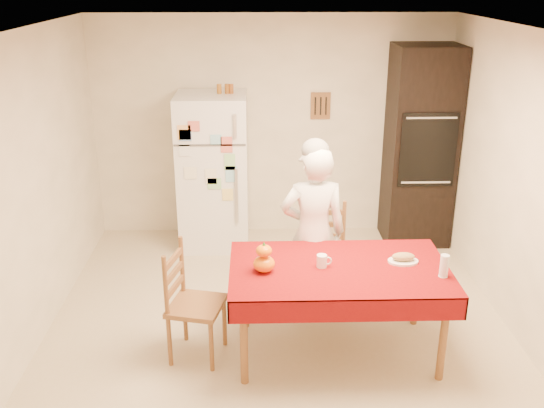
{
  "coord_description": "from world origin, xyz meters",
  "views": [
    {
      "loc": [
        -0.19,
        -4.47,
        2.9
      ],
      "look_at": [
        -0.05,
        0.2,
        1.11
      ],
      "focal_mm": 40.0,
      "sensor_mm": 36.0,
      "label": 1
    }
  ],
  "objects_px": {
    "oven_cabinet": "(420,147)",
    "dining_table": "(339,275)",
    "chair_left": "(188,299)",
    "wine_glass": "(444,266)",
    "refrigerator": "(213,172)",
    "seated_woman": "(313,233)",
    "coffee_mug": "(322,261)",
    "bread_plate": "(403,261)",
    "chair_far": "(324,250)",
    "pumpkin_lower": "(264,264)"
  },
  "relations": [
    {
      "from": "chair_left",
      "to": "refrigerator",
      "type": "bearing_deg",
      "value": 11.54
    },
    {
      "from": "chair_far",
      "to": "seated_woman",
      "type": "distance_m",
      "value": 0.4
    },
    {
      "from": "refrigerator",
      "to": "seated_woman",
      "type": "bearing_deg",
      "value": -58.59
    },
    {
      "from": "refrigerator",
      "to": "coffee_mug",
      "type": "relative_size",
      "value": 17.0
    },
    {
      "from": "seated_woman",
      "to": "refrigerator",
      "type": "bearing_deg",
      "value": -61.57
    },
    {
      "from": "dining_table",
      "to": "seated_woman",
      "type": "height_order",
      "value": "seated_woman"
    },
    {
      "from": "dining_table",
      "to": "seated_woman",
      "type": "xyz_separation_m",
      "value": [
        -0.15,
        0.59,
        0.09
      ]
    },
    {
      "from": "wine_glass",
      "to": "chair_left",
      "type": "bearing_deg",
      "value": 175.03
    },
    {
      "from": "refrigerator",
      "to": "dining_table",
      "type": "bearing_deg",
      "value": -62.92
    },
    {
      "from": "dining_table",
      "to": "bread_plate",
      "type": "relative_size",
      "value": 7.08
    },
    {
      "from": "chair_far",
      "to": "chair_left",
      "type": "bearing_deg",
      "value": -140.95
    },
    {
      "from": "seated_woman",
      "to": "wine_glass",
      "type": "xyz_separation_m",
      "value": [
        0.91,
        -0.77,
        0.06
      ]
    },
    {
      "from": "oven_cabinet",
      "to": "wine_glass",
      "type": "relative_size",
      "value": 12.5
    },
    {
      "from": "coffee_mug",
      "to": "wine_glass",
      "type": "relative_size",
      "value": 0.57
    },
    {
      "from": "chair_far",
      "to": "chair_left",
      "type": "distance_m",
      "value": 1.44
    },
    {
      "from": "dining_table",
      "to": "bread_plate",
      "type": "xyz_separation_m",
      "value": [
        0.51,
        0.07,
        0.08
      ]
    },
    {
      "from": "oven_cabinet",
      "to": "bread_plate",
      "type": "xyz_separation_m",
      "value": [
        -0.66,
        -2.14,
        -0.33
      ]
    },
    {
      "from": "refrigerator",
      "to": "chair_far",
      "type": "distance_m",
      "value": 1.74
    },
    {
      "from": "oven_cabinet",
      "to": "wine_glass",
      "type": "height_order",
      "value": "oven_cabinet"
    },
    {
      "from": "wine_glass",
      "to": "bread_plate",
      "type": "xyz_separation_m",
      "value": [
        -0.25,
        0.24,
        -0.08
      ]
    },
    {
      "from": "oven_cabinet",
      "to": "coffee_mug",
      "type": "relative_size",
      "value": 22.0
    },
    {
      "from": "chair_left",
      "to": "wine_glass",
      "type": "relative_size",
      "value": 5.4
    },
    {
      "from": "seated_woman",
      "to": "coffee_mug",
      "type": "height_order",
      "value": "seated_woman"
    },
    {
      "from": "seated_woman",
      "to": "bread_plate",
      "type": "bearing_deg",
      "value": 138.65
    },
    {
      "from": "chair_far",
      "to": "seated_woman",
      "type": "height_order",
      "value": "seated_woman"
    },
    {
      "from": "dining_table",
      "to": "pumpkin_lower",
      "type": "height_order",
      "value": "pumpkin_lower"
    },
    {
      "from": "seated_woman",
      "to": "pumpkin_lower",
      "type": "height_order",
      "value": "seated_woman"
    },
    {
      "from": "oven_cabinet",
      "to": "dining_table",
      "type": "xyz_separation_m",
      "value": [
        -1.18,
        -2.21,
        -0.41
      ]
    },
    {
      "from": "dining_table",
      "to": "bread_plate",
      "type": "height_order",
      "value": "bread_plate"
    },
    {
      "from": "dining_table",
      "to": "coffee_mug",
      "type": "bearing_deg",
      "value": 175.34
    },
    {
      "from": "refrigerator",
      "to": "bread_plate",
      "type": "xyz_separation_m",
      "value": [
        1.62,
        -2.09,
        -0.08
      ]
    },
    {
      "from": "refrigerator",
      "to": "bread_plate",
      "type": "relative_size",
      "value": 7.08
    },
    {
      "from": "oven_cabinet",
      "to": "coffee_mug",
      "type": "bearing_deg",
      "value": -120.87
    },
    {
      "from": "chair_far",
      "to": "bread_plate",
      "type": "height_order",
      "value": "chair_far"
    },
    {
      "from": "pumpkin_lower",
      "to": "wine_glass",
      "type": "bearing_deg",
      "value": -5.29
    },
    {
      "from": "wine_glass",
      "to": "bread_plate",
      "type": "bearing_deg",
      "value": 135.27
    },
    {
      "from": "oven_cabinet",
      "to": "coffee_mug",
      "type": "xyz_separation_m",
      "value": [
        -1.31,
        -2.2,
        -0.29
      ]
    },
    {
      "from": "oven_cabinet",
      "to": "dining_table",
      "type": "relative_size",
      "value": 1.29
    },
    {
      "from": "chair_left",
      "to": "wine_glass",
      "type": "bearing_deg",
      "value": -81.43
    },
    {
      "from": "wine_glass",
      "to": "bread_plate",
      "type": "relative_size",
      "value": 0.73
    },
    {
      "from": "oven_cabinet",
      "to": "seated_woman",
      "type": "height_order",
      "value": "oven_cabinet"
    },
    {
      "from": "dining_table",
      "to": "wine_glass",
      "type": "height_order",
      "value": "wine_glass"
    },
    {
      "from": "chair_left",
      "to": "bread_plate",
      "type": "distance_m",
      "value": 1.72
    },
    {
      "from": "chair_left",
      "to": "seated_woman",
      "type": "height_order",
      "value": "seated_woman"
    },
    {
      "from": "bread_plate",
      "to": "seated_woman",
      "type": "bearing_deg",
      "value": 141.62
    },
    {
      "from": "dining_table",
      "to": "chair_left",
      "type": "bearing_deg",
      "value": -179.73
    },
    {
      "from": "oven_cabinet",
      "to": "chair_left",
      "type": "distance_m",
      "value": 3.28
    },
    {
      "from": "chair_left",
      "to": "wine_glass",
      "type": "height_order",
      "value": "chair_left"
    },
    {
      "from": "oven_cabinet",
      "to": "pumpkin_lower",
      "type": "height_order",
      "value": "oven_cabinet"
    },
    {
      "from": "oven_cabinet",
      "to": "pumpkin_lower",
      "type": "distance_m",
      "value": 2.87
    }
  ]
}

